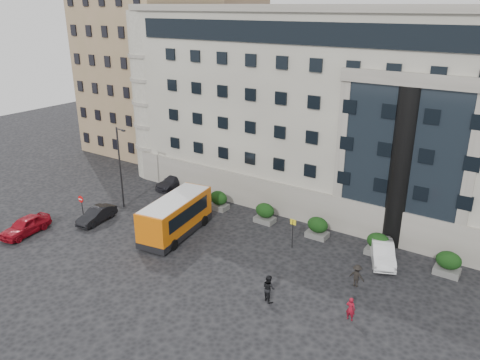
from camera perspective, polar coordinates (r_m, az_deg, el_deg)
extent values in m
plane|color=black|center=(37.70, -4.81, -8.97)|extent=(120.00, 120.00, 0.00)
cube|color=gray|center=(50.48, 16.53, 8.87)|extent=(44.00, 24.00, 18.00)
cylinder|color=black|center=(38.60, 19.04, 1.24)|extent=(1.80, 1.80, 13.00)
cube|color=#89744F|center=(64.33, -10.80, 12.64)|extent=(14.00, 14.00, 20.00)
cube|color=#7B5F48|center=(79.71, -3.08, 15.17)|extent=(13.00, 13.00, 22.00)
cube|color=#5C5C59|center=(45.28, -2.60, -3.26)|extent=(1.80, 1.20, 0.50)
ellipsoid|color=black|center=(44.91, -2.62, -2.19)|extent=(1.80, 1.26, 1.34)
cube|color=#5C5C59|center=(42.64, 3.04, -4.85)|extent=(1.80, 1.20, 0.50)
ellipsoid|color=black|center=(42.25, 3.06, -3.72)|extent=(1.80, 1.26, 1.34)
cube|color=#5C5C59|center=(40.50, 9.38, -6.57)|extent=(1.80, 1.20, 0.50)
ellipsoid|color=black|center=(40.09, 9.45, -5.40)|extent=(1.80, 1.26, 1.34)
cube|color=#5C5C59|center=(38.94, 16.37, -8.37)|extent=(1.80, 1.20, 0.50)
ellipsoid|color=black|center=(38.51, 16.51, -7.17)|extent=(1.80, 1.26, 1.34)
cube|color=#5C5C59|center=(38.03, 23.89, -10.14)|extent=(1.80, 1.20, 0.50)
ellipsoid|color=black|center=(37.60, 24.09, -8.93)|extent=(1.80, 1.26, 1.34)
cylinder|color=#262628|center=(45.76, -14.39, 1.40)|extent=(0.16, 0.16, 8.00)
cylinder|color=#262628|center=(44.36, -14.43, 5.99)|extent=(0.90, 0.12, 0.12)
cube|color=black|center=(44.04, -14.03, 5.86)|extent=(0.35, 0.18, 0.14)
cylinder|color=#262628|center=(38.13, 6.42, -6.53)|extent=(0.08, 0.08, 2.50)
cube|color=yellow|center=(37.66, 6.49, -5.11)|extent=(0.50, 0.06, 0.45)
cylinder|color=#262628|center=(45.21, -18.66, -3.26)|extent=(0.08, 0.08, 2.20)
cylinder|color=red|center=(44.84, -18.85, -2.23)|extent=(0.64, 0.05, 0.64)
cube|color=white|center=(44.82, -18.89, -2.24)|extent=(0.45, 0.04, 0.10)
cube|color=#CD5D09|center=(40.17, -7.85, -4.12)|extent=(3.83, 8.09, 2.67)
cube|color=black|center=(40.79, -7.76, -5.95)|extent=(3.88, 8.14, 0.55)
cube|color=black|center=(40.06, -7.87, -3.76)|extent=(3.63, 6.41, 1.17)
cube|color=silver|center=(39.65, -7.94, -2.44)|extent=(3.64, 7.69, 0.18)
cylinder|color=black|center=(39.69, -11.33, -6.98)|extent=(0.42, 0.93, 0.90)
cylinder|color=black|center=(38.30, -8.08, -7.84)|extent=(0.42, 0.93, 0.90)
cylinder|color=black|center=(43.32, -7.47, -4.29)|extent=(0.42, 0.93, 0.90)
cylinder|color=black|center=(42.05, -4.39, -4.96)|extent=(0.42, 0.93, 0.90)
cube|color=#9C230B|center=(57.20, -7.70, 3.24)|extent=(2.65, 3.95, 2.66)
cube|color=#9C230B|center=(55.32, -9.46, 2.07)|extent=(2.43, 1.82, 1.81)
cube|color=black|center=(54.67, -9.98, 2.23)|extent=(2.02, 0.23, 0.85)
cylinder|color=black|center=(56.37, -10.25, 1.54)|extent=(0.32, 0.91, 0.89)
cylinder|color=black|center=(54.92, -8.40, 1.14)|extent=(0.32, 0.91, 0.89)
cylinder|color=black|center=(58.90, -8.03, 2.51)|extent=(0.32, 0.91, 0.89)
cylinder|color=black|center=(57.51, -6.21, 2.15)|extent=(0.32, 0.91, 0.89)
imported|color=maroon|center=(44.31, -24.69, -5.09)|extent=(2.39, 4.69, 1.53)
imported|color=black|center=(44.45, -17.07, -4.09)|extent=(1.93, 4.21, 1.34)
imported|color=black|center=(50.95, -8.10, -0.17)|extent=(2.20, 4.64, 1.31)
imported|color=black|center=(55.00, -7.02, 1.44)|extent=(2.85, 4.84, 1.26)
imported|color=silver|center=(37.87, 16.97, -8.43)|extent=(3.35, 4.85, 1.51)
imported|color=maroon|center=(30.98, 13.32, -15.04)|extent=(0.59, 0.39, 1.61)
imported|color=black|center=(31.85, 3.51, -13.01)|extent=(1.16, 1.07, 1.92)
imported|color=black|center=(34.24, 14.04, -11.25)|extent=(1.15, 0.74, 1.69)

